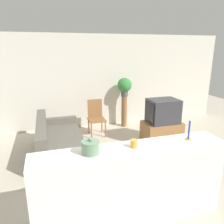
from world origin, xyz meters
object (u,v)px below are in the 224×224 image
object	(u,v)px
potted_plant	(125,86)
decorative_bowl	(90,147)
television	(163,111)
wooden_chair	(96,116)
couch	(59,144)

from	to	relation	value
potted_plant	decorative_bowl	xyz separation A→B (m)	(-1.76, -3.60, -0.07)
television	wooden_chair	distance (m)	1.79
couch	television	world-z (taller)	television
decorative_bowl	potted_plant	bearing A→B (deg)	64.03
couch	potted_plant	size ratio (longest dim) A/B	3.77
decorative_bowl	television	bearing A→B (deg)	44.37
wooden_chair	potted_plant	world-z (taller)	potted_plant
couch	television	xyz separation A→B (m)	(2.52, -0.04, 0.55)
couch	potted_plant	world-z (taller)	potted_plant
potted_plant	wooden_chair	bearing A→B (deg)	-157.46
couch	wooden_chair	bearing A→B (deg)	42.20
couch	potted_plant	distance (m)	2.64
wooden_chair	potted_plant	size ratio (longest dim) A/B	1.79
television	decorative_bowl	size ratio (longest dim) A/B	3.35
potted_plant	decorative_bowl	size ratio (longest dim) A/B	2.49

